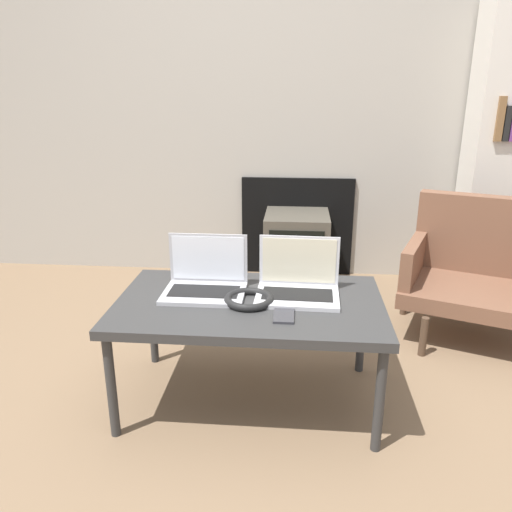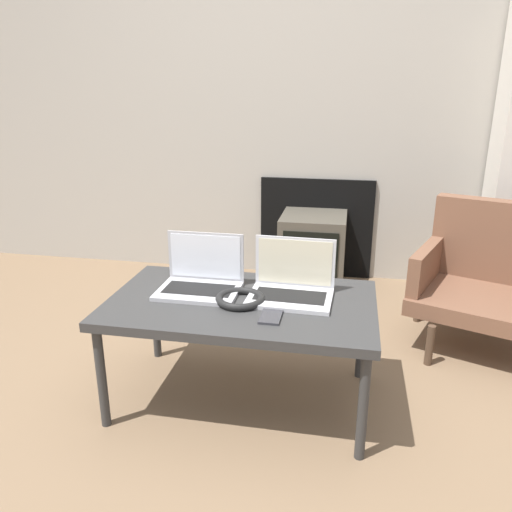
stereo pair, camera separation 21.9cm
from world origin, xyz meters
name	(u,v)px [view 1 (the left image)]	position (x,y,z in m)	size (l,w,h in m)	color
ground_plane	(241,452)	(0.00, 0.00, 0.00)	(14.00, 14.00, 0.00)	#7A6047
wall_back	(273,79)	(0.00, 1.89, 1.29)	(7.00, 0.08, 2.60)	#ADA89E
table	(250,309)	(0.00, 0.32, 0.41)	(1.04, 0.61, 0.45)	#333333
laptop_left	(206,280)	(-0.19, 0.40, 0.49)	(0.32, 0.24, 0.22)	#B2B2B7
laptop_right	(298,283)	(0.19, 0.40, 0.49)	(0.33, 0.25, 0.22)	silver
headphones	(250,299)	(0.00, 0.30, 0.46)	(0.19, 0.19, 0.03)	black
phone	(284,314)	(0.14, 0.20, 0.45)	(0.07, 0.14, 0.01)	#333338
tv	(296,250)	(0.18, 1.63, 0.24)	(0.40, 0.43, 0.48)	#4C473D
armchair	(478,265)	(1.12, 1.07, 0.36)	(0.84, 0.77, 0.70)	brown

